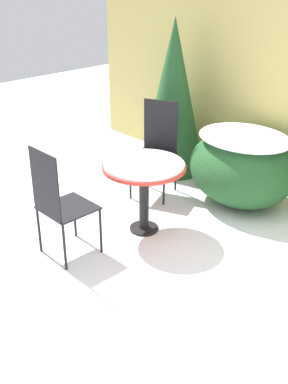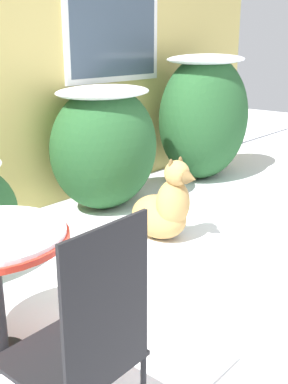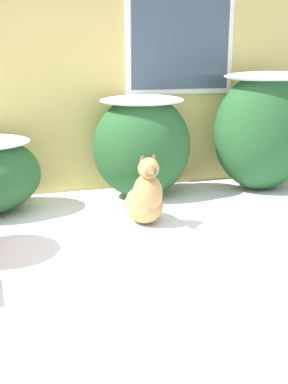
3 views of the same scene
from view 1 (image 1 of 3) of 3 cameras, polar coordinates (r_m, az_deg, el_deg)
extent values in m
plane|color=white|center=(3.83, 9.65, -14.32)|extent=(16.00, 16.00, 0.00)
ellipsoid|color=#235128|center=(5.28, 11.51, 2.76)|extent=(1.20, 1.00, 0.82)
ellipsoid|color=white|center=(5.15, 11.85, 6.34)|extent=(1.02, 0.85, 0.12)
cone|color=#235128|center=(5.93, 3.50, 11.17)|extent=(0.82, 0.82, 1.86)
cylinder|color=black|center=(4.83, 0.00, -4.31)|extent=(0.29, 0.29, 0.03)
cylinder|color=black|center=(4.67, 0.00, -0.79)|extent=(0.10, 0.10, 0.64)
cylinder|color=red|center=(4.53, 0.00, 2.99)|extent=(0.79, 0.79, 0.03)
cylinder|color=white|center=(4.52, 0.00, 3.30)|extent=(0.76, 0.76, 0.02)
cube|color=black|center=(5.35, 1.15, 4.19)|extent=(0.57, 0.57, 0.02)
cube|color=black|center=(5.43, 1.99, 7.88)|extent=(0.37, 0.18, 0.58)
cylinder|color=black|center=(5.34, -1.62, 1.43)|extent=(0.02, 0.02, 0.45)
cylinder|color=black|center=(5.21, 2.36, 0.73)|extent=(0.02, 0.02, 0.45)
cylinder|color=black|center=(5.68, 0.00, 2.97)|extent=(0.02, 0.02, 0.45)
cylinder|color=black|center=(5.55, 3.78, 2.35)|extent=(0.02, 0.02, 0.45)
cube|color=black|center=(4.31, -8.99, -1.86)|extent=(0.44, 0.44, 0.02)
cube|color=black|center=(4.08, -11.66, 0.92)|extent=(0.40, 0.02, 0.58)
cylinder|color=black|center=(4.38, -5.16, -4.62)|extent=(0.02, 0.02, 0.45)
cylinder|color=black|center=(4.66, -8.22, -2.79)|extent=(0.02, 0.02, 0.45)
cylinder|color=black|center=(4.19, -9.40, -6.49)|extent=(0.02, 0.02, 0.45)
cylinder|color=black|center=(4.48, -12.32, -4.45)|extent=(0.02, 0.02, 0.45)
camera|label=2|loc=(4.37, -31.46, 11.14)|focal=45.00mm
camera|label=3|loc=(3.00, -62.64, -5.17)|focal=45.00mm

